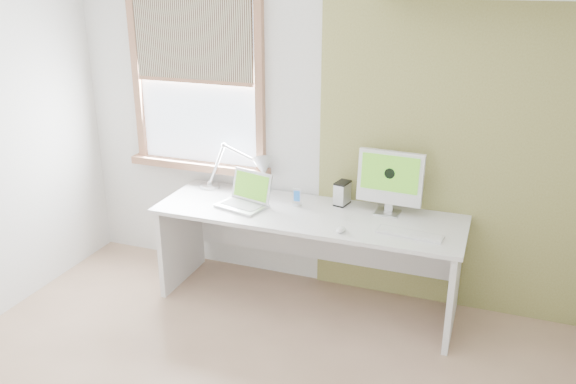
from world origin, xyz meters
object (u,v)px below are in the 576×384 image
at_px(desk, 310,234).
at_px(desk_lamp, 253,168).
at_px(laptop, 246,198).
at_px(external_drive, 342,193).
at_px(imac, 390,179).

relative_size(desk, desk_lamp, 3.29).
distance_m(laptop, external_drive, 0.71).
distance_m(external_drive, imac, 0.39).
distance_m(desk, external_drive, 0.38).
height_order(desk_lamp, external_drive, desk_lamp).
xyz_separation_m(laptop, imac, (1.01, 0.22, 0.19)).
bearing_deg(desk, imac, 14.79).
bearing_deg(laptop, desk_lamp, 102.35).
height_order(desk_lamp, laptop, desk_lamp).
bearing_deg(desk, desk_lamp, 161.11).
xyz_separation_m(desk_lamp, external_drive, (0.71, -0.00, -0.11)).
xyz_separation_m(desk, laptop, (-0.47, -0.08, 0.25)).
height_order(laptop, imac, imac).
bearing_deg(external_drive, desk, -136.50).
distance_m(desk_lamp, imac, 1.07).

